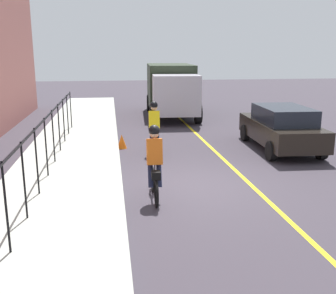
{
  "coord_description": "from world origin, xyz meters",
  "views": [
    {
      "loc": [
        -9.73,
        2.03,
        3.45
      ],
      "look_at": [
        0.34,
        0.57,
        1.0
      ],
      "focal_mm": 42.26,
      "sensor_mm": 36.0,
      "label": 1
    }
  ],
  "objects": [
    {
      "name": "sidewalk",
      "position": [
        0.0,
        3.4,
        0.07
      ],
      "size": [
        40.0,
        3.2,
        0.15
      ],
      "primitive_type": "cube",
      "color": "#A6AA9F",
      "rests_on": "ground"
    },
    {
      "name": "iron_fence",
      "position": [
        1.0,
        3.8,
        1.29
      ],
      "size": [
        14.42,
        0.04,
        1.6
      ],
      "color": "black",
      "rests_on": "sidewalk"
    },
    {
      "name": "ground_plane",
      "position": [
        0.0,
        0.0,
        0.0
      ],
      "size": [
        80.0,
        80.0,
        0.0
      ],
      "primitive_type": "plane",
      "color": "#3A343C"
    },
    {
      "name": "box_truck_background",
      "position": [
        11.76,
        -1.27,
        1.55
      ],
      "size": [
        6.84,
        2.86,
        2.78
      ],
      "rotation": [
        0.0,
        0.0,
        3.08
      ],
      "color": "#253020",
      "rests_on": "ground"
    },
    {
      "name": "traffic_cone_near",
      "position": [
        4.48,
        1.67,
        0.26
      ],
      "size": [
        0.36,
        0.36,
        0.52
      ],
      "primitive_type": "cone",
      "color": "orange",
      "rests_on": "ground"
    },
    {
      "name": "patrol_sedan",
      "position": [
        3.49,
        -4.0,
        0.82
      ],
      "size": [
        4.48,
        2.09,
        1.58
      ],
      "rotation": [
        0.0,
        0.0,
        -0.05
      ],
      "color": "black",
      "rests_on": "ground"
    },
    {
      "name": "cyclist_follow",
      "position": [
        -0.89,
        1.06,
        0.91
      ],
      "size": [
        1.71,
        0.37,
        1.83
      ],
      "rotation": [
        0.0,
        0.0,
        -0.03
      ],
      "color": "black",
      "rests_on": "ground"
    },
    {
      "name": "cyclist_lead",
      "position": [
        3.52,
        0.58,
        0.91
      ],
      "size": [
        1.71,
        0.37,
        1.83
      ],
      "rotation": [
        0.0,
        0.0,
        -0.03
      ],
      "color": "black",
      "rests_on": "ground"
    },
    {
      "name": "lane_line_centre",
      "position": [
        0.0,
        -1.6,
        0.0
      ],
      "size": [
        36.0,
        0.12,
        0.01
      ],
      "primitive_type": "cube",
      "color": "yellow",
      "rests_on": "ground"
    }
  ]
}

